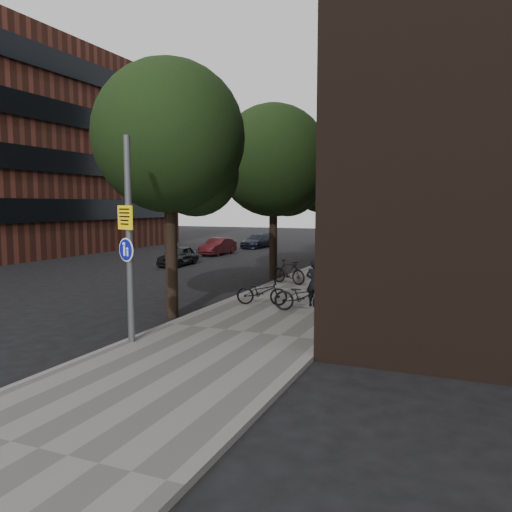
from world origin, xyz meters
The scene contains 15 objects.
ground centered at (0.00, 0.00, 0.00)m, with size 120.00×120.00×0.00m, color black.
sidewalk centered at (0.25, 10.00, 0.06)m, with size 4.50×60.00×0.12m, color slate.
curb_edge centered at (-2.00, 10.00, 0.07)m, with size 0.15×60.00×0.13m, color slate.
street_tree_near centered at (-2.53, 4.64, 5.11)m, with size 4.40×4.40×7.50m.
street_tree_mid centered at (-2.53, 13.14, 5.11)m, with size 5.00×5.00×7.80m.
street_tree_far centered at (-2.53, 22.14, 5.11)m, with size 5.00×5.00×7.80m.
signpost centered at (-1.80, 1.45, 2.54)m, with size 0.53×0.21×4.80m.
pedestrian centered at (1.04, 7.09, 0.88)m, with size 0.55×0.36×1.51m, color black.
parked_bike_facade_near centered at (0.95, 6.20, 0.59)m, with size 0.63×1.81×0.95m, color black.
parked_bike_facade_far centered at (2.00, 9.60, 0.63)m, with size 0.48×1.70×1.02m, color black.
parked_bike_curb_near centered at (-0.58, 6.66, 0.55)m, with size 0.58×1.65×0.87m, color black.
parked_bike_curb_far centered at (-1.18, 11.05, 0.61)m, with size 0.46×1.64×0.99m, color black.
parked_car_near centered at (-9.13, 15.50, 0.54)m, with size 1.27×3.16×1.08m, color black.
parked_car_mid centered at (-9.82, 21.62, 0.55)m, with size 1.17×3.36×1.11m, color #51171C.
parked_car_far centered at (-9.46, 27.64, 0.53)m, with size 1.49×3.67×1.07m, color black.
Camera 1 is at (5.37, -8.06, 3.35)m, focal length 35.00 mm.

